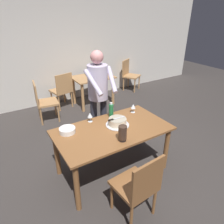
% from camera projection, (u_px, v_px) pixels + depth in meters
% --- Properties ---
extents(ground_plane, '(14.00, 14.00, 0.00)m').
position_uv_depth(ground_plane, '(112.00, 170.00, 3.26)').
color(ground_plane, '#383330').
extents(back_wall, '(10.00, 0.12, 2.70)m').
position_uv_depth(back_wall, '(45.00, 51.00, 5.02)').
color(back_wall, beige).
rests_on(back_wall, ground_plane).
extents(main_dining_table, '(1.61, 0.89, 0.75)m').
position_uv_depth(main_dining_table, '(113.00, 135.00, 2.97)').
color(main_dining_table, brown).
rests_on(main_dining_table, ground_plane).
extents(cake_on_platter, '(0.34, 0.34, 0.11)m').
position_uv_depth(cake_on_platter, '(117.00, 122.00, 3.00)').
color(cake_on_platter, silver).
rests_on(cake_on_platter, main_dining_table).
extents(cake_knife, '(0.27, 0.03, 0.02)m').
position_uv_depth(cake_knife, '(113.00, 119.00, 2.94)').
color(cake_knife, silver).
rests_on(cake_knife, cake_on_platter).
extents(plate_stack, '(0.22, 0.22, 0.07)m').
position_uv_depth(plate_stack, '(67.00, 130.00, 2.83)').
color(plate_stack, white).
rests_on(plate_stack, main_dining_table).
extents(wine_glass_near, '(0.08, 0.08, 0.14)m').
position_uv_depth(wine_glass_near, '(90.00, 115.00, 3.07)').
color(wine_glass_near, silver).
rests_on(wine_glass_near, main_dining_table).
extents(wine_glass_far, '(0.08, 0.08, 0.14)m').
position_uv_depth(wine_glass_far, '(133.00, 107.00, 3.35)').
color(wine_glass_far, silver).
rests_on(wine_glass_far, main_dining_table).
extents(water_bottle, '(0.07, 0.07, 0.25)m').
position_uv_depth(water_bottle, '(111.00, 111.00, 3.19)').
color(water_bottle, '#1E6B38').
rests_on(water_bottle, main_dining_table).
extents(hurricane_lamp, '(0.11, 0.11, 0.21)m').
position_uv_depth(hurricane_lamp, '(123.00, 133.00, 2.63)').
color(hurricane_lamp, black).
rests_on(hurricane_lamp, main_dining_table).
extents(person_cutting_cake, '(0.47, 0.56, 1.72)m').
position_uv_depth(person_cutting_cake, '(98.00, 91.00, 3.34)').
color(person_cutting_cake, '#2D2D38').
rests_on(person_cutting_cake, ground_plane).
extents(chair_near_side, '(0.47, 0.47, 0.90)m').
position_uv_depth(chair_near_side, '(138.00, 185.00, 2.33)').
color(chair_near_side, brown).
rests_on(chair_near_side, ground_plane).
extents(background_table, '(1.00, 0.70, 0.74)m').
position_uv_depth(background_table, '(93.00, 83.00, 5.26)').
color(background_table, tan).
rests_on(background_table, ground_plane).
extents(background_chair_0, '(0.49, 0.49, 0.90)m').
position_uv_depth(background_chair_0, '(43.00, 100.00, 4.48)').
color(background_chair_0, tan).
rests_on(background_chair_0, ground_plane).
extents(background_chair_1, '(0.52, 0.52, 0.90)m').
position_uv_depth(background_chair_1, '(62.00, 89.00, 5.09)').
color(background_chair_1, tan).
rests_on(background_chair_1, ground_plane).
extents(background_chair_2, '(0.60, 0.60, 0.90)m').
position_uv_depth(background_chair_2, '(129.00, 74.00, 6.28)').
color(background_chair_2, tan).
rests_on(background_chair_2, ground_plane).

